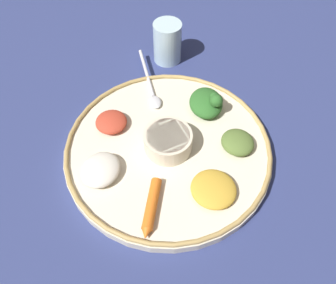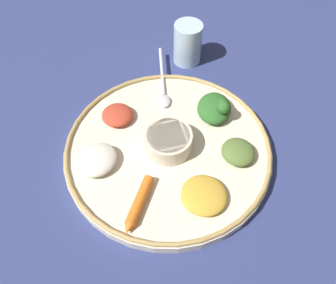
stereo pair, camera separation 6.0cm
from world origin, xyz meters
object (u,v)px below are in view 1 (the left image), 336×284
Objects in this scene: drinking_glass at (167,45)px; greens_pile at (207,102)px; center_bowl at (168,140)px; carrot_near_spoon at (151,207)px; spoon at (151,87)px.

greens_pile is at bearing -159.02° from drinking_glass.
center_bowl is 0.94× the size of drinking_glass.
center_bowl is 0.12m from greens_pile.
center_bowl is 0.12m from carrot_near_spoon.
spoon is 1.95× the size of drinking_glass.
drinking_glass is (0.38, -0.04, 0.01)m from carrot_near_spoon.
carrot_near_spoon is (-0.12, 0.03, -0.01)m from center_bowl.
drinking_glass reaches higher than center_bowl.
carrot_near_spoon is at bearing 164.86° from center_bowl.
drinking_glass reaches higher than spoon.
greens_pile is (-0.06, -0.11, 0.01)m from spoon.
greens_pile is 0.89× the size of drinking_glass.
carrot_near_spoon is (-0.21, 0.11, -0.01)m from greens_pile.
spoon is 0.27m from carrot_near_spoon.
carrot_near_spoon is at bearing 178.88° from spoon.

